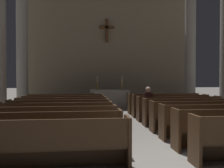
# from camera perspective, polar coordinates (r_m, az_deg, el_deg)

# --- Properties ---
(ground_plane) EXTENTS (80.00, 80.00, 0.00)m
(ground_plane) POSITION_cam_1_polar(r_m,az_deg,el_deg) (4.87, 11.39, -18.30)
(ground_plane) COLOR gray
(pew_left_row_1) EXTENTS (3.28, 0.50, 0.95)m
(pew_left_row_1) POSITION_cam_1_polar(r_m,az_deg,el_deg) (4.55, -17.24, -13.42)
(pew_left_row_1) COLOR #422B19
(pew_left_row_1) RESTS_ON ground
(pew_left_row_2) EXTENTS (3.28, 0.50, 0.95)m
(pew_left_row_2) POSITION_cam_1_polar(r_m,az_deg,el_deg) (5.48, -15.31, -10.91)
(pew_left_row_2) COLOR #422B19
(pew_left_row_2) RESTS_ON ground
(pew_left_row_3) EXTENTS (3.28, 0.50, 0.95)m
(pew_left_row_3) POSITION_cam_1_polar(r_m,az_deg,el_deg) (6.41, -13.97, -9.11)
(pew_left_row_3) COLOR #422B19
(pew_left_row_3) RESTS_ON ground
(pew_left_row_4) EXTENTS (3.28, 0.50, 0.95)m
(pew_left_row_4) POSITION_cam_1_polar(r_m,az_deg,el_deg) (7.36, -12.97, -7.78)
(pew_left_row_4) COLOR #422B19
(pew_left_row_4) RESTS_ON ground
(pew_left_row_5) EXTENTS (3.28, 0.50, 0.95)m
(pew_left_row_5) POSITION_cam_1_polar(r_m,az_deg,el_deg) (8.31, -12.21, -6.74)
(pew_left_row_5) COLOR #422B19
(pew_left_row_5) RESTS_ON ground
(pew_left_row_6) EXTENTS (3.28, 0.50, 0.95)m
(pew_left_row_6) POSITION_cam_1_polar(r_m,az_deg,el_deg) (9.26, -11.61, -5.92)
(pew_left_row_6) COLOR #422B19
(pew_left_row_6) RESTS_ON ground
(pew_left_row_7) EXTENTS (3.28, 0.50, 0.95)m
(pew_left_row_7) POSITION_cam_1_polar(r_m,az_deg,el_deg) (10.21, -11.12, -5.25)
(pew_left_row_7) COLOR #422B19
(pew_left_row_7) RESTS_ON ground
(pew_left_row_8) EXTENTS (3.28, 0.50, 0.95)m
(pew_left_row_8) POSITION_cam_1_polar(r_m,az_deg,el_deg) (11.17, -10.71, -4.69)
(pew_left_row_8) COLOR #422B19
(pew_left_row_8) RESTS_ON ground
(pew_right_row_3) EXTENTS (3.28, 0.50, 0.95)m
(pew_right_row_3) POSITION_cam_1_polar(r_m,az_deg,el_deg) (7.34, 23.79, -7.88)
(pew_right_row_3) COLOR #422B19
(pew_right_row_3) RESTS_ON ground
(pew_right_row_4) EXTENTS (3.28, 0.50, 0.95)m
(pew_right_row_4) POSITION_cam_1_polar(r_m,az_deg,el_deg) (8.17, 20.36, -6.92)
(pew_right_row_4) COLOR #422B19
(pew_right_row_4) RESTS_ON ground
(pew_right_row_5) EXTENTS (3.28, 0.50, 0.95)m
(pew_right_row_5) POSITION_cam_1_polar(r_m,az_deg,el_deg) (9.04, 17.59, -6.13)
(pew_right_row_5) COLOR #422B19
(pew_right_row_5) RESTS_ON ground
(pew_right_row_6) EXTENTS (3.28, 0.50, 0.95)m
(pew_right_row_6) POSITION_cam_1_polar(r_m,az_deg,el_deg) (9.92, 15.31, -5.46)
(pew_right_row_6) COLOR #422B19
(pew_right_row_6) RESTS_ON ground
(pew_right_row_7) EXTENTS (3.28, 0.50, 0.95)m
(pew_right_row_7) POSITION_cam_1_polar(r_m,az_deg,el_deg) (10.81, 13.41, -4.90)
(pew_right_row_7) COLOR #422B19
(pew_right_row_7) RESTS_ON ground
(pew_right_row_8) EXTENTS (3.28, 0.50, 0.95)m
(pew_right_row_8) POSITION_cam_1_polar(r_m,az_deg,el_deg) (11.72, 11.81, -4.42)
(pew_right_row_8) COLOR #422B19
(pew_right_row_8) RESTS_ON ground
(column_left_third) EXTENTS (0.93, 0.93, 7.41)m
(column_left_third) POSITION_cam_1_polar(r_m,az_deg,el_deg) (14.35, -20.19, 9.14)
(column_left_third) COLOR #ADA89E
(column_left_third) RESTS_ON ground
(column_right_third) EXTENTS (0.93, 0.93, 7.41)m
(column_right_third) POSITION_cam_1_polar(r_m,az_deg,el_deg) (15.27, 17.76, 8.68)
(column_right_third) COLOR #ADA89E
(column_right_third) RESTS_ON ground
(altar) EXTENTS (2.20, 0.90, 1.01)m
(altar) POSITION_cam_1_polar(r_m,az_deg,el_deg) (13.78, -0.53, -3.32)
(altar) COLOR #A8A399
(altar) RESTS_ON ground
(candlestick_left) EXTENTS (0.16, 0.16, 0.77)m
(candlestick_left) POSITION_cam_1_polar(r_m,az_deg,el_deg) (13.68, -3.45, -0.30)
(candlestick_left) COLOR #B79338
(candlestick_left) RESTS_ON altar
(candlestick_right) EXTENTS (0.16, 0.16, 0.77)m
(candlestick_right) POSITION_cam_1_polar(r_m,az_deg,el_deg) (13.83, 2.35, -0.28)
(candlestick_right) COLOR #B79338
(candlestick_right) RESTS_ON altar
(apse_with_cross) EXTENTS (10.54, 0.42, 8.48)m
(apse_with_cross) POSITION_cam_1_polar(r_m,az_deg,el_deg) (15.98, -1.30, 10.64)
(apse_with_cross) COLOR gray
(apse_with_cross) RESTS_ON ground
(lone_worshipper) EXTENTS (0.32, 0.43, 1.32)m
(lone_worshipper) POSITION_cam_1_polar(r_m,az_deg,el_deg) (9.54, 8.27, -4.39)
(lone_worshipper) COLOR #26262B
(lone_worshipper) RESTS_ON ground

